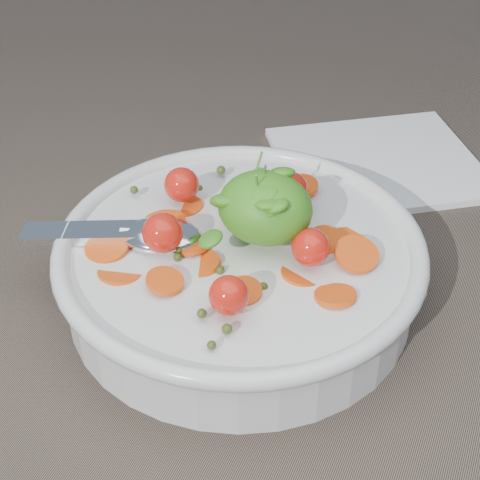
% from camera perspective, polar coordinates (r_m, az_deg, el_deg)
% --- Properties ---
extents(ground, '(6.00, 6.00, 0.00)m').
position_cam_1_polar(ground, '(0.54, -0.43, -4.35)').
color(ground, brown).
rests_on(ground, ground).
extents(bowl, '(0.28, 0.26, 0.11)m').
position_cam_1_polar(bowl, '(0.52, -0.01, -1.90)').
color(bowl, silver).
rests_on(bowl, ground).
extents(napkin, '(0.24, 0.23, 0.01)m').
position_cam_1_polar(napkin, '(0.70, 10.68, 5.90)').
color(napkin, white).
rests_on(napkin, ground).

